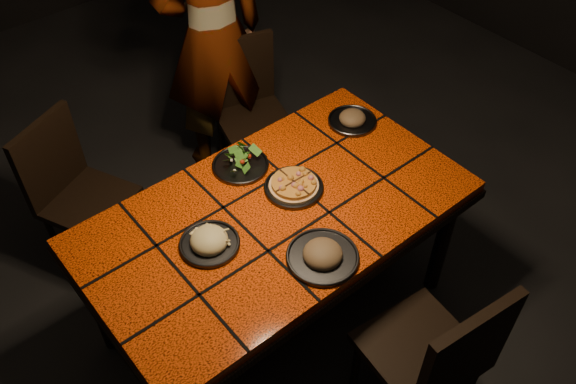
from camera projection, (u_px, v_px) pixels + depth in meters
room_shell at (273, 53)px, 1.98m from camera, size 6.04×7.04×3.08m
dining_table at (276, 223)px, 2.57m from camera, size 1.62×0.92×0.75m
chair_near at (438, 355)px, 2.30m from camera, size 0.46×0.46×0.91m
chair_far_left at (72, 186)px, 2.98m from camera, size 0.51×0.51×0.85m
chair_far_right at (248, 102)px, 3.45m from camera, size 0.47×0.47×0.85m
diner at (213, 37)px, 3.26m from camera, size 0.69×0.51×1.70m
plate_pizza at (294, 186)px, 2.59m from camera, size 0.26×0.26×0.04m
plate_pasta at (209, 242)px, 2.36m from camera, size 0.24×0.24×0.08m
plate_salad at (240, 162)px, 2.68m from camera, size 0.25×0.25×0.07m
plate_mushroom_a at (323, 254)px, 2.32m from camera, size 0.28×0.28×0.09m
plate_mushroom_b at (352, 119)px, 2.90m from camera, size 0.23×0.23×0.08m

